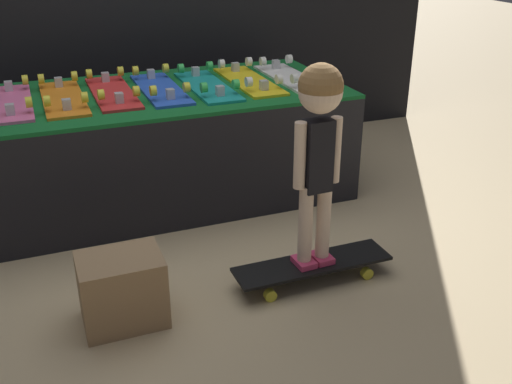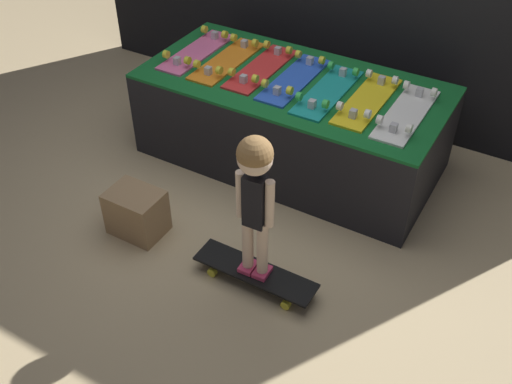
{
  "view_description": "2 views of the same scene",
  "coord_description": "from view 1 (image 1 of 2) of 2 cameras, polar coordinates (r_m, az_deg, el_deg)",
  "views": [
    {
      "loc": [
        -0.68,
        -2.61,
        1.47
      ],
      "look_at": [
        0.22,
        -0.32,
        0.34
      ],
      "focal_mm": 42.0,
      "sensor_mm": 36.0,
      "label": 1
    },
    {
      "loc": [
        1.51,
        -2.55,
        2.51
      ],
      "look_at": [
        0.19,
        -0.26,
        0.33
      ],
      "focal_mm": 42.0,
      "sensor_mm": 36.0,
      "label": 2
    }
  ],
  "objects": [
    {
      "name": "ground_plane",
      "position": [
        3.07,
        -6.01,
        -4.02
      ],
      "size": [
        16.0,
        16.0,
        0.0
      ],
      "primitive_type": "plane",
      "color": "tan"
    },
    {
      "name": "display_rack",
      "position": [
        3.42,
        -8.72,
        4.57
      ],
      "size": [
        1.98,
        0.96,
        0.61
      ],
      "color": "black",
      "rests_on": "ground_plane"
    },
    {
      "name": "skateboard_pink_on_rack",
      "position": [
        3.27,
        -22.38,
        7.98
      ],
      "size": [
        0.2,
        0.69,
        0.09
      ],
      "color": "pink",
      "rests_on": "display_rack"
    },
    {
      "name": "skateboard_orange_on_rack",
      "position": [
        3.27,
        -17.91,
        8.62
      ],
      "size": [
        0.2,
        0.69,
        0.09
      ],
      "color": "orange",
      "rests_on": "display_rack"
    },
    {
      "name": "skateboard_red_on_rack",
      "position": [
        3.31,
        -13.53,
        9.33
      ],
      "size": [
        0.2,
        0.69,
        0.09
      ],
      "color": "red",
      "rests_on": "display_rack"
    },
    {
      "name": "skateboard_blue_on_rack",
      "position": [
        3.33,
        -9.1,
        9.81
      ],
      "size": [
        0.2,
        0.69,
        0.09
      ],
      "color": "blue",
      "rests_on": "display_rack"
    },
    {
      "name": "skateboard_teal_on_rack",
      "position": [
        3.36,
        -4.67,
        10.16
      ],
      "size": [
        0.2,
        0.69,
        0.09
      ],
      "color": "teal",
      "rests_on": "display_rack"
    },
    {
      "name": "skateboard_yellow_on_rack",
      "position": [
        3.46,
        -0.69,
        10.67
      ],
      "size": [
        0.2,
        0.69,
        0.09
      ],
      "color": "yellow",
      "rests_on": "display_rack"
    },
    {
      "name": "skateboard_white_on_rack",
      "position": [
        3.54,
        3.38,
        10.93
      ],
      "size": [
        0.2,
        0.69,
        0.09
      ],
      "color": "white",
      "rests_on": "display_rack"
    },
    {
      "name": "skateboard_on_floor",
      "position": [
        2.66,
        5.4,
        -7.01
      ],
      "size": [
        0.71,
        0.18,
        0.09
      ],
      "color": "black",
      "rests_on": "ground_plane"
    },
    {
      "name": "child",
      "position": [
        2.39,
        6.0,
        5.97
      ],
      "size": [
        0.21,
        0.18,
        0.88
      ],
      "rotation": [
        0.0,
        0.0,
        0.05
      ],
      "color": "#E03D6B",
      "rests_on": "skateboard_on_floor"
    },
    {
      "name": "storage_box",
      "position": [
        2.42,
        -12.62,
        -9.07
      ],
      "size": [
        0.32,
        0.24,
        0.29
      ],
      "color": "#A37F56",
      "rests_on": "ground_plane"
    }
  ]
}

